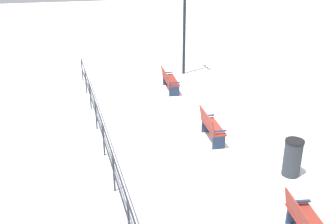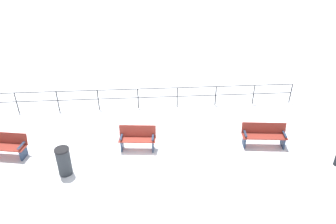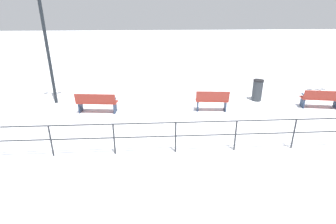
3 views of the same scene
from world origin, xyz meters
name	(u,v)px [view 1 (image 1 of 3)]	position (x,y,z in m)	size (l,w,h in m)	color
ground_plane	(217,139)	(0.00, 0.00, 0.00)	(80.00, 80.00, 0.00)	white
bench_second	(211,126)	(-0.22, 0.01, 0.49)	(0.62, 1.41, 0.93)	maroon
bench_third	(169,80)	(-0.10, 4.82, 0.47)	(0.71, 1.72, 0.89)	maroon
lamppost_middle	(185,3)	(1.28, 6.96, 3.32)	(0.26, 0.92, 5.21)	black
waterfront_railing	(103,134)	(-3.48, 0.00, 0.68)	(0.05, 14.73, 1.01)	#26282D
trash_bin	(293,158)	(1.02, -2.42, 0.51)	(0.48, 0.48, 1.01)	#2D3338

